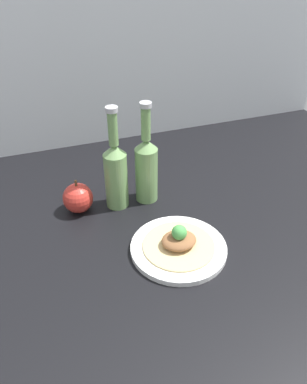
# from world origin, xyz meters

# --- Properties ---
(ground_plane) EXTENTS (1.80, 1.10, 0.04)m
(ground_plane) POSITION_xyz_m (0.00, 0.00, -0.02)
(ground_plane) COLOR black
(wall_backsplash) EXTENTS (1.80, 0.03, 0.80)m
(wall_backsplash) POSITION_xyz_m (0.00, 0.54, 0.40)
(wall_backsplash) COLOR silver
(wall_backsplash) RESTS_ON ground_plane
(plate) EXTENTS (0.22, 0.22, 0.02)m
(plate) POSITION_xyz_m (0.07, -0.09, 0.01)
(plate) COLOR white
(plate) RESTS_ON ground_plane
(plated_food) EXTENTS (0.17, 0.17, 0.06)m
(plated_food) POSITION_xyz_m (0.07, -0.09, 0.03)
(plated_food) COLOR #D6BC7F
(plated_food) RESTS_ON plate
(cider_bottle_left) EXTENTS (0.06, 0.06, 0.28)m
(cider_bottle_left) POSITION_xyz_m (-0.02, 0.14, 0.10)
(cider_bottle_left) COLOR #729E5B
(cider_bottle_left) RESTS_ON ground_plane
(cider_bottle_right) EXTENTS (0.06, 0.06, 0.28)m
(cider_bottle_right) POSITION_xyz_m (0.07, 0.14, 0.10)
(cider_bottle_right) COLOR #729E5B
(cider_bottle_right) RESTS_ON ground_plane
(apple) EXTENTS (0.08, 0.08, 0.09)m
(apple) POSITION_xyz_m (-0.12, 0.15, 0.04)
(apple) COLOR red
(apple) RESTS_ON ground_plane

